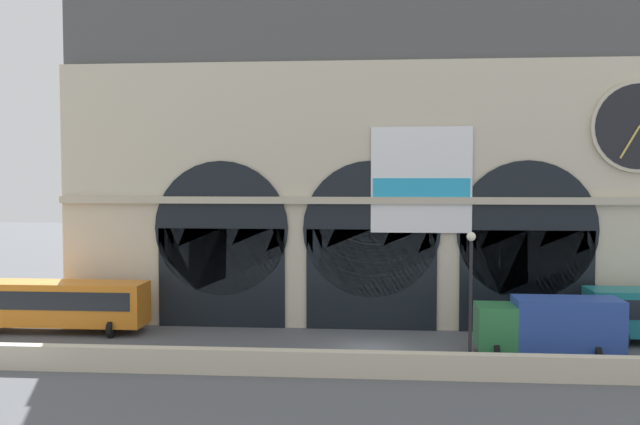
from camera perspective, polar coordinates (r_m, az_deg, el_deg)
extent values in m
plane|color=#54565B|center=(38.10, 4.29, -11.46)|extent=(200.00, 200.00, 0.00)
cube|color=beige|center=(32.92, 4.24, -12.69)|extent=(90.00, 0.70, 1.22)
cube|color=beige|center=(44.75, 4.39, 1.50)|extent=(39.80, 5.67, 16.71)
cube|color=#4C4C4C|center=(46.01, 4.45, 14.77)|extent=(39.80, 5.07, 4.41)
cube|color=black|center=(43.41, -8.32, -5.47)|extent=(8.10, 0.20, 6.28)
cylinder|color=black|center=(43.07, -8.35, -1.34)|extent=(8.53, 0.20, 8.53)
cube|color=black|center=(42.32, 4.35, -5.67)|extent=(8.10, 0.20, 6.28)
cylinder|color=black|center=(41.97, 4.37, -1.43)|extent=(8.53, 0.20, 8.53)
cube|color=black|center=(43.33, 17.04, -5.59)|extent=(8.10, 0.20, 6.28)
cylinder|color=black|center=(42.98, 17.11, -1.45)|extent=(8.53, 0.20, 8.53)
cylinder|color=beige|center=(44.68, 25.29, 6.58)|extent=(5.49, 0.25, 5.49)
cylinder|color=black|center=(44.57, 25.35, 6.59)|extent=(5.09, 0.06, 5.09)
cube|color=gold|center=(44.26, 24.71, 5.41)|extent=(1.17, 0.04, 1.94)
cube|color=white|center=(41.82, 8.56, 2.75)|extent=(6.17, 0.12, 6.52)
cube|color=#26A5D8|center=(41.75, 8.56, 1.85)|extent=(5.92, 0.04, 1.50)
cube|color=#C0B49A|center=(41.77, 4.38, 1.02)|extent=(39.80, 0.50, 0.44)
cube|color=orange|center=(44.73, -21.35, -7.14)|extent=(11.00, 2.50, 2.60)
cube|color=black|center=(43.55, -22.09, -6.95)|extent=(10.12, 0.04, 1.10)
cylinder|color=black|center=(47.72, -24.92, -8.17)|extent=(0.28, 1.00, 1.00)
cylinder|color=black|center=(42.43, -17.25, -9.40)|extent=(0.28, 1.00, 1.00)
cylinder|color=black|center=(44.48, -16.16, -8.81)|extent=(0.28, 1.00, 1.00)
cube|color=#2D7A42|center=(37.67, 14.57, -9.26)|extent=(2.00, 2.30, 2.30)
cube|color=#28479E|center=(38.45, 20.15, -8.80)|extent=(5.50, 2.30, 2.70)
cylinder|color=black|center=(36.92, 14.67, -11.35)|extent=(0.28, 0.84, 0.84)
cylinder|color=black|center=(38.90, 14.13, -10.60)|extent=(0.28, 0.84, 0.84)
cylinder|color=black|center=(38.13, 22.38, -11.02)|extent=(0.28, 0.84, 0.84)
cylinder|color=black|center=(40.05, 21.47, -10.33)|extent=(0.28, 0.84, 0.84)
cylinder|color=black|center=(41.88, 24.31, -9.69)|extent=(0.28, 1.00, 1.00)
cylinder|color=black|center=(43.95, 23.31, -9.08)|extent=(0.28, 1.00, 1.00)
cylinder|color=black|center=(33.41, 12.59, -7.87)|extent=(0.16, 0.16, 6.50)
sphere|color=#F2EDCC|center=(32.94, 12.66, -1.99)|extent=(0.44, 0.44, 0.44)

